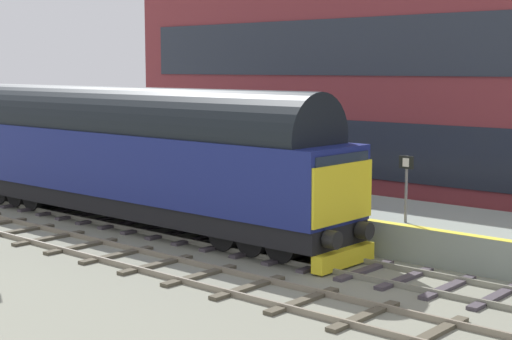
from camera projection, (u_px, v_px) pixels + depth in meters
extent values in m
plane|color=gray|center=(217.00, 242.00, 24.02)|extent=(140.00, 140.00, 0.00)
cube|color=gray|center=(200.00, 244.00, 23.47)|extent=(0.07, 60.00, 0.15)
cube|color=gray|center=(233.00, 236.00, 24.54)|extent=(0.07, 60.00, 0.15)
cube|color=#433C43|center=(495.00, 297.00, 18.13)|extent=(2.50, 0.26, 0.09)
cube|color=#433C43|center=(448.00, 287.00, 18.91)|extent=(2.50, 0.26, 0.09)
cube|color=#433C43|center=(405.00, 278.00, 19.70)|extent=(2.50, 0.26, 0.09)
cube|color=#433C43|center=(365.00, 270.00, 20.48)|extent=(2.50, 0.26, 0.09)
cube|color=#433C43|center=(328.00, 263.00, 21.27)|extent=(2.50, 0.26, 0.09)
cube|color=#433C43|center=(293.00, 256.00, 22.05)|extent=(2.50, 0.26, 0.09)
cube|color=#433C43|center=(261.00, 250.00, 22.84)|extent=(2.50, 0.26, 0.09)
cube|color=#433C43|center=(231.00, 243.00, 23.62)|extent=(2.50, 0.26, 0.09)
cube|color=#433C43|center=(203.00, 238.00, 24.41)|extent=(2.50, 0.26, 0.09)
cube|color=#433C43|center=(177.00, 233.00, 25.19)|extent=(2.50, 0.26, 0.09)
cube|color=#433C43|center=(152.00, 228.00, 25.97)|extent=(2.50, 0.26, 0.09)
cube|color=#433C43|center=(129.00, 223.00, 26.76)|extent=(2.50, 0.26, 0.09)
cube|color=#433C43|center=(107.00, 218.00, 27.54)|extent=(2.50, 0.26, 0.09)
cube|color=#433C43|center=(86.00, 214.00, 28.33)|extent=(2.50, 0.26, 0.09)
cube|color=#433C43|center=(66.00, 210.00, 29.11)|extent=(2.50, 0.26, 0.09)
cube|color=#433C43|center=(48.00, 207.00, 29.90)|extent=(2.50, 0.26, 0.09)
cube|color=#433C43|center=(30.00, 203.00, 30.68)|extent=(2.50, 0.26, 0.09)
cube|color=#433C43|center=(13.00, 200.00, 31.47)|extent=(2.50, 0.26, 0.09)
cube|color=gray|center=(116.00, 263.00, 21.08)|extent=(0.07, 60.00, 0.15)
cube|color=gray|center=(156.00, 254.00, 22.15)|extent=(0.07, 60.00, 0.15)
cube|color=#4D4738|center=(434.00, 333.00, 15.63)|extent=(2.50, 0.26, 0.09)
cube|color=#4D4738|center=(364.00, 316.00, 16.72)|extent=(2.50, 0.26, 0.09)
cube|color=#4D4738|center=(303.00, 301.00, 17.81)|extent=(2.50, 0.26, 0.09)
cube|color=#4D4738|center=(248.00, 287.00, 18.90)|extent=(2.50, 0.26, 0.09)
cube|color=#4D4738|center=(200.00, 275.00, 19.99)|extent=(2.50, 0.26, 0.09)
cube|color=#4D4738|center=(156.00, 265.00, 21.08)|extent=(2.50, 0.26, 0.09)
cube|color=#4D4738|center=(117.00, 255.00, 22.17)|extent=(2.50, 0.26, 0.09)
cube|color=#4D4738|center=(81.00, 246.00, 23.26)|extent=(2.50, 0.26, 0.09)
cube|color=#4D4738|center=(49.00, 238.00, 24.35)|extent=(2.50, 0.26, 0.09)
cube|color=#4D4738|center=(20.00, 231.00, 25.44)|extent=(2.50, 0.26, 0.09)
cube|color=gray|center=(290.00, 210.00, 26.64)|extent=(4.00, 44.00, 1.00)
cube|color=yellow|center=(254.00, 202.00, 25.19)|extent=(0.30, 44.00, 0.01)
cube|color=maroon|center=(444.00, 52.00, 29.89)|extent=(4.06, 29.94, 11.85)
cube|color=#262B36|center=(414.00, 154.00, 28.84)|extent=(0.06, 27.55, 2.21)
cube|color=#262B36|center=(417.00, 45.00, 28.33)|extent=(0.06, 27.55, 2.21)
cube|color=black|center=(132.00, 201.00, 26.53)|extent=(2.56, 17.25, 0.60)
cube|color=navy|center=(131.00, 162.00, 26.35)|extent=(2.70, 17.25, 2.10)
cylinder|color=black|center=(130.00, 125.00, 26.19)|extent=(2.56, 15.87, 2.57)
cube|color=yellow|center=(343.00, 193.00, 20.71)|extent=(2.65, 0.08, 1.58)
cube|color=#232D3D|center=(343.00, 166.00, 20.62)|extent=(2.38, 0.04, 0.64)
cube|color=#232D3D|center=(162.00, 150.00, 27.33)|extent=(0.04, 12.08, 0.44)
cylinder|color=black|center=(332.00, 240.00, 20.15)|extent=(0.48, 0.35, 0.48)
cylinder|color=black|center=(365.00, 231.00, 21.27)|extent=(0.48, 0.35, 0.48)
cube|color=yellow|center=(344.00, 257.00, 20.89)|extent=(2.43, 0.36, 0.47)
cylinder|color=black|center=(297.00, 240.00, 21.90)|extent=(1.64, 1.04, 1.04)
cylinder|color=black|center=(267.00, 235.00, 22.62)|extent=(1.64, 1.04, 1.04)
cylinder|color=black|center=(239.00, 230.00, 23.34)|extent=(1.64, 1.04, 1.04)
cylinder|color=black|center=(48.00, 195.00, 29.79)|extent=(1.64, 1.04, 1.04)
cylinder|color=black|center=(32.00, 192.00, 30.51)|extent=(1.64, 1.04, 1.04)
cylinder|color=black|center=(17.00, 189.00, 31.23)|extent=(1.64, 1.04, 1.04)
cylinder|color=slate|center=(406.00, 189.00, 21.84)|extent=(0.08, 0.08, 1.88)
cube|color=black|center=(406.00, 162.00, 21.72)|extent=(0.05, 0.44, 0.36)
cube|color=white|center=(406.00, 162.00, 21.70)|extent=(0.01, 0.20, 0.24)
cylinder|color=#2D253A|center=(333.00, 192.00, 24.55)|extent=(0.13, 0.13, 0.84)
cylinder|color=#2D253A|center=(328.00, 192.00, 24.69)|extent=(0.13, 0.13, 0.84)
cylinder|color=tan|center=(331.00, 170.00, 24.53)|extent=(0.36, 0.36, 0.56)
sphere|color=tan|center=(331.00, 157.00, 24.48)|extent=(0.22, 0.22, 0.22)
cylinder|color=tan|center=(336.00, 171.00, 24.38)|extent=(0.09, 0.09, 0.52)
cylinder|color=tan|center=(326.00, 169.00, 24.68)|extent=(0.09, 0.09, 0.52)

